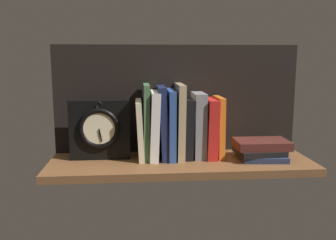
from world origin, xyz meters
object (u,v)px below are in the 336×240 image
(book_tan_shortstories, at_px, (178,121))
(book_blue_modern, at_px, (171,124))
(book_navy_bierce, at_px, (163,122))
(book_white_catcher, at_px, (154,125))
(framed_clock, at_px, (100,129))
(book_gray_chess, at_px, (199,125))
(book_red_requiem, at_px, (210,128))
(book_orange_pandolfini, at_px, (219,127))
(book_green_romantic, at_px, (146,122))
(book_stack_side, at_px, (261,149))
(book_black_skeptic, at_px, (187,128))
(book_cream_twain, at_px, (140,129))

(book_tan_shortstories, bearing_deg, book_blue_modern, 180.00)
(book_navy_bierce, bearing_deg, book_blue_modern, 0.00)
(book_white_catcher, relative_size, framed_clock, 1.13)
(book_gray_chess, distance_m, book_red_requiem, 0.04)
(book_white_catcher, distance_m, book_orange_pandolfini, 0.22)
(book_blue_modern, distance_m, book_orange_pandolfini, 0.17)
(book_green_romantic, bearing_deg, book_stack_side, -7.44)
(book_gray_chess, distance_m, book_stack_side, 0.23)
(book_black_skeptic, distance_m, book_orange_pandolfini, 0.11)
(book_black_skeptic, distance_m, book_red_requiem, 0.08)
(book_black_skeptic, relative_size, framed_clock, 1.00)
(book_navy_bierce, height_order, book_black_skeptic, book_navy_bierce)
(book_white_catcher, relative_size, book_red_requiem, 1.13)
(book_navy_bierce, distance_m, book_gray_chess, 0.12)
(book_green_romantic, bearing_deg, book_blue_modern, 0.00)
(book_navy_bierce, bearing_deg, book_tan_shortstories, 0.00)
(book_white_catcher, xyz_separation_m, book_red_requiem, (0.19, 0.00, -0.01))
(book_gray_chess, xyz_separation_m, framed_clock, (-0.34, 0.00, -0.01))
(book_green_romantic, height_order, book_black_skeptic, book_green_romantic)
(book_blue_modern, relative_size, book_orange_pandolfini, 1.12)
(book_blue_modern, relative_size, framed_clock, 1.16)
(book_green_romantic, distance_m, book_orange_pandolfini, 0.25)
(book_blue_modern, height_order, framed_clock, book_blue_modern)
(book_green_romantic, distance_m, book_navy_bierce, 0.06)
(book_cream_twain, relative_size, book_gray_chess, 0.89)
(book_navy_bierce, height_order, book_red_requiem, book_navy_bierce)
(book_green_romantic, height_order, book_orange_pandolfini, book_green_romantic)
(book_black_skeptic, xyz_separation_m, book_orange_pandolfini, (0.11, 0.00, 0.00))
(book_navy_bierce, xyz_separation_m, book_black_skeptic, (0.08, 0.00, -0.02))
(book_gray_chess, bearing_deg, book_blue_modern, 180.00)
(book_tan_shortstories, height_order, book_red_requiem, book_tan_shortstories)
(book_black_skeptic, distance_m, framed_clock, 0.30)
(book_gray_chess, bearing_deg, book_black_skeptic, 180.00)
(book_tan_shortstories, relative_size, book_orange_pandolfini, 1.21)
(book_black_skeptic, relative_size, book_red_requiem, 1.00)
(book_green_romantic, height_order, book_stack_side, book_green_romantic)
(book_navy_bierce, distance_m, book_black_skeptic, 0.09)
(book_black_skeptic, height_order, book_gray_chess, book_gray_chess)
(book_gray_chess, bearing_deg, framed_clock, 179.86)
(book_white_catcher, bearing_deg, book_navy_bierce, 0.00)
(book_green_romantic, relative_size, book_gray_chess, 1.14)
(framed_clock, bearing_deg, book_blue_modern, -0.20)
(framed_clock, height_order, book_stack_side, framed_clock)
(book_cream_twain, relative_size, book_navy_bierce, 0.81)
(book_navy_bierce, distance_m, framed_clock, 0.21)
(book_white_catcher, relative_size, book_stack_side, 1.27)
(book_cream_twain, bearing_deg, book_navy_bierce, 0.00)
(book_green_romantic, xyz_separation_m, book_black_skeptic, (0.14, 0.00, -0.03))
(book_cream_twain, relative_size, book_green_romantic, 0.79)
(book_white_catcher, xyz_separation_m, book_navy_bierce, (0.03, 0.00, 0.01))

